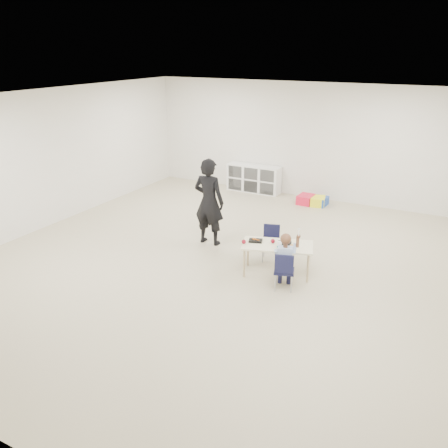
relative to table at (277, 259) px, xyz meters
The scene contains 16 objects.
room 1.60m from the table, behind, with size 9.00×9.02×2.80m.
table is the anchor object (origin of this frame).
chair_near 0.53m from the table, 55.86° to the right, with size 0.31×0.29×0.63m, color black, non-canonical shape.
chair_far 0.53m from the table, 124.14° to the left, with size 0.31×0.29×0.63m, color black, non-canonical shape.
child 0.58m from the table, 55.86° to the right, with size 0.42×0.42×1.00m, color #A4B9DD, non-canonical shape.
lunch_tray_near 0.30m from the table, 36.25° to the left, with size 0.22×0.16×0.03m, color black.
lunch_tray_far 0.46m from the table, behind, with size 0.22×0.16×0.03m, color black.
milk_carton 0.33m from the table, 54.65° to the right, with size 0.07×0.07×0.10m, color white.
bread_roll 0.40m from the table, ahead, with size 0.09×0.09×0.07m, color tan.
apple_near 0.31m from the table, 167.79° to the left, with size 0.07×0.07×0.07m, color maroon.
apple_far 0.63m from the table, 155.28° to the right, with size 0.07×0.07×0.07m, color maroon.
cubby_shelf 4.77m from the table, 119.25° to the left, with size 1.40×0.40×0.70m, color white.
adult 1.85m from the table, 159.37° to the left, with size 0.61×0.40×1.67m, color black.
bin_red 3.91m from the table, 101.67° to the left, with size 0.34×0.44×0.22m, color red.
bin_yellow 3.87m from the table, 97.34° to the left, with size 0.33×0.42×0.21m, color #FDF91A.
bin_blue 3.89m from the table, 96.62° to the left, with size 0.32×0.41×0.20m, color #1641A8.
Camera 1 is at (3.71, -6.62, 3.59)m, focal length 38.00 mm.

